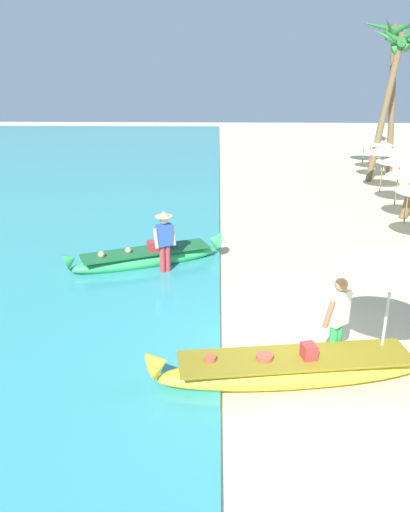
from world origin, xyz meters
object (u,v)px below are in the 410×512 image
palm_tree_far_behind (394,50)px  person_vendor_hatted (164,239)px  patio_umbrella_large (395,259)px  boat_green_midground (146,258)px  person_tourist_customer (338,317)px  boat_yellow_foreground (295,369)px  palm_tree_leaning_seaward (397,60)px

palm_tree_far_behind → person_vendor_hatted: bearing=-125.7°
patio_umbrella_large → boat_green_midground: bearing=135.5°
person_tourist_customer → patio_umbrella_large: bearing=-13.9°
boat_green_midground → palm_tree_far_behind: size_ratio=0.58×
boat_yellow_foreground → patio_umbrella_large: 2.38m
person_vendor_hatted → person_tourist_customer: bearing=-49.2°
person_tourist_customer → palm_tree_leaning_seaward: palm_tree_leaning_seaward is taller
boat_green_midground → person_vendor_hatted: 1.00m
patio_umbrella_large → person_vendor_hatted: bearing=135.2°
boat_yellow_foreground → palm_tree_leaning_seaward: 17.47m
person_tourist_customer → palm_tree_far_behind: (5.70, 16.47, 4.64)m
boat_green_midground → palm_tree_leaning_seaward: palm_tree_leaning_seaward is taller
patio_umbrella_large → palm_tree_far_behind: bearing=73.4°
person_vendor_hatted → person_tourist_customer: person_vendor_hatted is taller
boat_green_midground → person_tourist_customer: person_tourist_customer is taller
patio_umbrella_large → palm_tree_leaning_seaward: size_ratio=0.34×
person_vendor_hatted → palm_tree_leaning_seaward: 14.75m
palm_tree_leaning_seaward → boat_green_midground: bearing=-131.2°
person_vendor_hatted → patio_umbrella_large: 5.88m
palm_tree_leaning_seaward → palm_tree_far_behind: 1.56m
palm_tree_far_behind → patio_umbrella_large: bearing=-106.6°
patio_umbrella_large → person_tourist_customer: bearing=166.1°
boat_green_midground → person_vendor_hatted: bearing=-42.1°
boat_green_midground → palm_tree_far_behind: bearing=51.6°
person_vendor_hatted → palm_tree_leaning_seaward: size_ratio=0.25×
boat_yellow_foreground → palm_tree_far_behind: (6.48, 17.07, 5.28)m
boat_yellow_foreground → palm_tree_leaning_seaward: (6.17, 15.60, 4.87)m
person_vendor_hatted → person_tourist_customer: size_ratio=1.02×
boat_yellow_foreground → person_tourist_customer: bearing=37.8°
person_tourist_customer → patio_umbrella_large: patio_umbrella_large is taller
boat_green_midground → person_tourist_customer: size_ratio=2.47×
patio_umbrella_large → palm_tree_far_behind: size_ratio=0.32×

